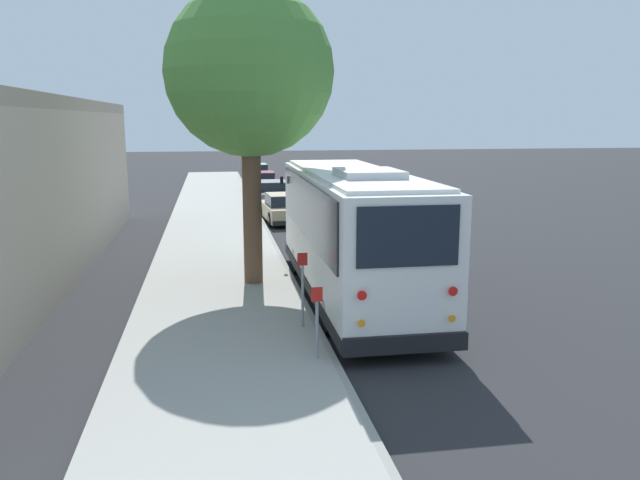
# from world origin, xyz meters

# --- Properties ---
(ground_plane) EXTENTS (160.00, 160.00, 0.00)m
(ground_plane) POSITION_xyz_m (0.00, 0.00, 0.00)
(ground_plane) COLOR #28282B
(sidewalk_slab) EXTENTS (80.00, 4.13, 0.15)m
(sidewalk_slab) POSITION_xyz_m (0.00, 3.89, 0.07)
(sidewalk_slab) COLOR #A3A099
(sidewalk_slab) RESTS_ON ground
(curb_strip) EXTENTS (80.00, 0.14, 0.15)m
(curb_strip) POSITION_xyz_m (0.00, 1.76, 0.07)
(curb_strip) COLOR gray
(curb_strip) RESTS_ON ground
(shuttle_bus) EXTENTS (9.89, 2.69, 3.54)m
(shuttle_bus) POSITION_xyz_m (0.06, 0.39, 1.91)
(shuttle_bus) COLOR white
(shuttle_bus) RESTS_ON ground
(parked_sedan_tan) EXTENTS (4.22, 1.98, 1.31)m
(parked_sedan_tan) POSITION_xyz_m (12.85, 0.74, 0.61)
(parked_sedan_tan) COLOR tan
(parked_sedan_tan) RESTS_ON ground
(parked_sedan_gray) EXTENTS (4.57, 1.83, 1.33)m
(parked_sedan_gray) POSITION_xyz_m (18.89, 0.63, 0.62)
(parked_sedan_gray) COLOR slate
(parked_sedan_gray) RESTS_ON ground
(parked_sedan_maroon) EXTENTS (4.74, 1.96, 1.29)m
(parked_sedan_maroon) POSITION_xyz_m (25.66, 0.63, 0.60)
(parked_sedan_maroon) COLOR maroon
(parked_sedan_maroon) RESTS_ON ground
(parked_sedan_silver) EXTENTS (4.49, 1.83, 1.30)m
(parked_sedan_silver) POSITION_xyz_m (33.12, 0.49, 0.60)
(parked_sedan_silver) COLOR #A8AAAF
(parked_sedan_silver) RESTS_ON ground
(street_tree) EXTENTS (4.53, 4.53, 8.72)m
(street_tree) POSITION_xyz_m (1.70, 2.89, 6.20)
(street_tree) COLOR brown
(street_tree) RESTS_ON sidewalk_slab
(sign_post_near) EXTENTS (0.06, 0.22, 1.41)m
(sign_post_near) POSITION_xyz_m (-4.41, 2.08, 0.88)
(sign_post_near) COLOR gray
(sign_post_near) RESTS_ON sidewalk_slab
(sign_post_far) EXTENTS (0.06, 0.22, 1.67)m
(sign_post_far) POSITION_xyz_m (-2.51, 2.08, 1.01)
(sign_post_far) COLOR gray
(sign_post_far) RESTS_ON sidewalk_slab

